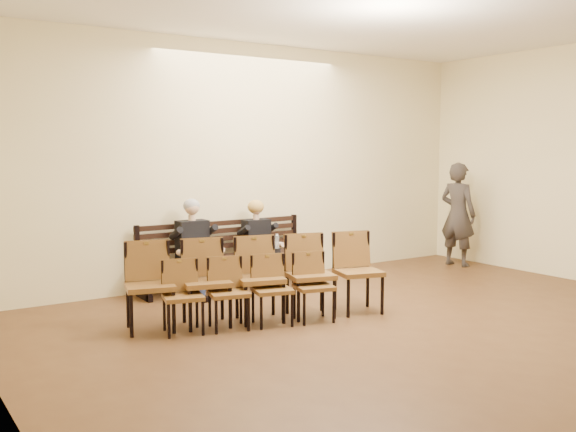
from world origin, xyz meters
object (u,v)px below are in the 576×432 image
object	(u,v)px
water_bottle	(277,249)
passerby	(458,207)
laptop	(202,255)
seated_man	(196,249)
chair_row_back	(251,292)
bench	(229,272)
seated_woman	(260,248)
chair_row_front	(260,279)
bag	(205,279)

from	to	relation	value
water_bottle	passerby	size ratio (longest dim) A/B	0.11
laptop	passerby	distance (m)	4.61
seated_man	chair_row_back	distance (m)	1.82
bench	chair_row_back	size ratio (longest dim) A/B	1.36
water_bottle	seated_woman	bearing A→B (deg)	108.41
laptop	chair_row_front	distance (m)	1.47
bag	seated_woman	bearing A→B (deg)	-15.99
seated_woman	chair_row_back	bearing A→B (deg)	-123.79
seated_man	bag	size ratio (longest dim) A/B	3.29
laptop	chair_row_front	world-z (taller)	chair_row_front
bench	laptop	distance (m)	0.71
water_bottle	chair_row_back	xyz separation A→B (m)	(-1.30, -1.50, -0.16)
bag	passerby	distance (m)	4.49
bench	seated_woman	bearing A→B (deg)	-15.06
bag	passerby	xyz separation A→B (m)	(4.35, -0.70, 0.86)
passerby	chair_row_back	size ratio (longest dim) A/B	1.05
seated_woman	bag	bearing A→B (deg)	164.01
bag	chair_row_front	world-z (taller)	chair_row_front
bag	chair_row_back	world-z (taller)	chair_row_back
laptop	seated_man	bearing A→B (deg)	93.44
passerby	chair_row_back	xyz separation A→B (m)	(-4.79, -1.32, -0.61)
seated_man	chair_row_back	size ratio (longest dim) A/B	0.65
bench	passerby	bearing A→B (deg)	-8.46
seated_woman	water_bottle	distance (m)	0.32
bench	chair_row_front	distance (m)	1.86
bench	bag	size ratio (longest dim) A/B	6.91
bench	chair_row_back	world-z (taller)	chair_row_back
seated_man	bag	bearing A→B (deg)	42.37
seated_man	passerby	bearing A→B (deg)	-5.96
water_bottle	passerby	xyz separation A→B (m)	(3.49, -0.18, 0.44)
seated_man	chair_row_front	distance (m)	1.64
water_bottle	bag	size ratio (longest dim) A/B	0.56
bench	chair_row_back	bearing A→B (deg)	-111.52
water_bottle	chair_row_back	distance (m)	1.99
seated_woman	chair_row_back	size ratio (longest dim) A/B	0.57
chair_row_front	chair_row_back	size ratio (longest dim) A/B	1.56
chair_row_back	bench	bearing A→B (deg)	82.88
passerby	chair_row_back	bearing A→B (deg)	94.82
laptop	bag	distance (m)	0.62
bench	seated_man	distance (m)	0.70
seated_man	chair_row_back	bearing A→B (deg)	-96.12
seated_man	chair_row_front	size ratio (longest dim) A/B	0.42
water_bottle	laptop	bearing A→B (deg)	173.05
bench	water_bottle	distance (m)	0.76
seated_woman	bench	bearing A→B (deg)	164.94
seated_man	laptop	world-z (taller)	seated_man
seated_man	chair_row_back	xyz separation A→B (m)	(-0.19, -1.80, -0.23)
laptop	chair_row_back	xyz separation A→B (m)	(-0.20, -1.63, -0.17)
laptop	bag	bearing A→B (deg)	58.73
bag	chair_row_front	bearing A→B (deg)	-96.78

